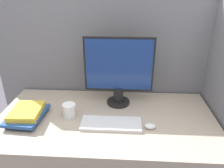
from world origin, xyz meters
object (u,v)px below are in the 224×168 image
object	(u,v)px
coffee_cup	(69,110)
book_stack	(27,114)
keyboard	(111,124)
monitor	(119,72)
mouse	(150,126)

from	to	relation	value
coffee_cup	book_stack	xyz separation A→B (m)	(-0.28, -0.06, -0.01)
book_stack	coffee_cup	bearing A→B (deg)	11.38
keyboard	book_stack	world-z (taller)	book_stack
monitor	keyboard	size ratio (longest dim) A/B	1.30
book_stack	mouse	bearing A→B (deg)	-3.30
monitor	mouse	world-z (taller)	monitor
keyboard	monitor	bearing A→B (deg)	82.89
monitor	mouse	size ratio (longest dim) A/B	7.12
keyboard	book_stack	bearing A→B (deg)	177.25
keyboard	coffee_cup	size ratio (longest dim) A/B	4.06
mouse	book_stack	world-z (taller)	book_stack
monitor	coffee_cup	xyz separation A→B (m)	(-0.34, -0.21, -0.21)
monitor	coffee_cup	distance (m)	0.45
keyboard	book_stack	size ratio (longest dim) A/B	1.29
coffee_cup	book_stack	world-z (taller)	coffee_cup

